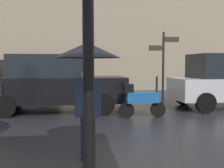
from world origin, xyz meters
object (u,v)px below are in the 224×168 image
Objects in this scene: parked_car_distant at (10,78)px; pedestrian_with_umbrella at (87,63)px; street_signpost at (163,63)px; parked_scooter at (141,99)px; parked_car_right at (55,83)px.

pedestrian_with_umbrella is at bearing -77.51° from parked_car_distant.
pedestrian_with_umbrella is 0.72× the size of street_signpost.
parked_scooter is at bearing -55.43° from parked_car_distant.
street_signpost is (6.12, -4.20, 0.73)m from parked_car_distant.
street_signpost is at bearing 29.82° from parked_scooter.
parked_car_right is (-2.62, 1.38, 0.42)m from parked_scooter.
parked_scooter is at bearing -131.01° from street_signpost.
street_signpost reaches higher than pedestrian_with_umbrella.
parked_scooter is 0.31× the size of parked_car_right.
parked_scooter is 2.03m from street_signpost.
street_signpost is (2.88, 4.60, 0.03)m from pedestrian_with_umbrella.
pedestrian_with_umbrella is at bearing -137.08° from parked_scooter.
street_signpost is (1.12, 1.29, 1.10)m from parked_scooter.
pedestrian_with_umbrella reaches higher than parked_scooter.
parked_car_distant is at bearing 145.55° from street_signpost.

